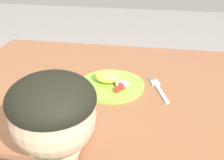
{
  "coord_description": "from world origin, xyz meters",
  "views": [
    {
      "loc": [
        0.18,
        -0.94,
        1.2
      ],
      "look_at": [
        0.02,
        0.0,
        0.69
      ],
      "focal_mm": 45.74,
      "sensor_mm": 36.0,
      "label": 1
    }
  ],
  "objects": [
    {
      "name": "fork",
      "position": [
        0.19,
        -0.0,
        0.68
      ],
      "size": [
        0.08,
        0.2,
        0.01
      ],
      "rotation": [
        0.0,
        0.0,
        1.89
      ],
      "color": "silver",
      "rests_on": "dining_table"
    },
    {
      "name": "spoon",
      "position": [
        -0.17,
        -0.02,
        0.68
      ],
      "size": [
        0.08,
        0.19,
        0.02
      ],
      "rotation": [
        0.0,
        0.0,
        1.27
      ],
      "color": "#B48447",
      "rests_on": "dining_table"
    },
    {
      "name": "dining_table",
      "position": [
        0.0,
        0.0,
        0.55
      ],
      "size": [
        1.21,
        0.85,
        0.67
      ],
      "color": "brown",
      "rests_on": "ground_plane"
    },
    {
      "name": "plate",
      "position": [
        0.01,
        -0.01,
        0.69
      ],
      "size": [
        0.25,
        0.25,
        0.06
      ],
      "color": "#89C03F",
      "rests_on": "dining_table"
    }
  ]
}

